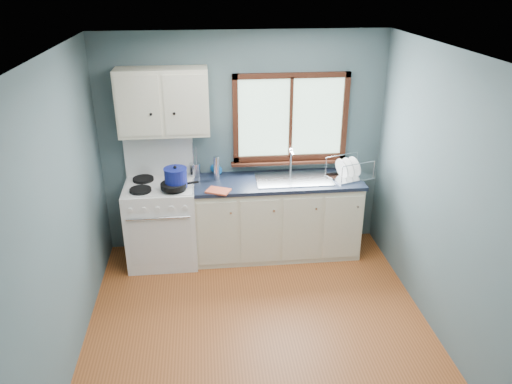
{
  "coord_description": "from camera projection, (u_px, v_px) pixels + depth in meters",
  "views": [
    {
      "loc": [
        -0.43,
        -3.58,
        3.06
      ],
      "look_at": [
        0.05,
        0.9,
        1.05
      ],
      "focal_mm": 35.0,
      "sensor_mm": 36.0,
      "label": 1
    }
  ],
  "objects": [
    {
      "name": "floor",
      "position": [
        261.0,
        338.0,
        4.55
      ],
      "size": [
        3.2,
        3.6,
        0.02
      ],
      "primitive_type": "cube",
      "color": "#9E5124",
      "rests_on": "ground"
    },
    {
      "name": "wall_right",
      "position": [
        452.0,
        206.0,
        4.19
      ],
      "size": [
        0.02,
        3.6,
        2.5
      ],
      "primitive_type": "cube",
      "color": "#4F6468",
      "rests_on": "ground"
    },
    {
      "name": "gas_range",
      "position": [
        162.0,
        220.0,
        5.59
      ],
      "size": [
        0.76,
        0.69,
        1.36
      ],
      "color": "white",
      "rests_on": "floor"
    },
    {
      "name": "dish_rack",
      "position": [
        349.0,
        172.0,
        5.61
      ],
      "size": [
        0.53,
        0.47,
        0.23
      ],
      "rotation": [
        0.0,
        0.0,
        0.34
      ],
      "color": "silver",
      "rests_on": "countertop"
    },
    {
      "name": "wall_back",
      "position": [
        243.0,
        144.0,
        5.68
      ],
      "size": [
        3.2,
        0.02,
        2.5
      ],
      "primitive_type": "cube",
      "color": "#4F6468",
      "rests_on": "ground"
    },
    {
      "name": "base_cabinets",
      "position": [
        277.0,
        221.0,
        5.77
      ],
      "size": [
        1.85,
        0.6,
        0.88
      ],
      "color": "beige",
      "rests_on": "floor"
    },
    {
      "name": "upper_cabinets",
      "position": [
        163.0,
        102.0,
        5.2
      ],
      "size": [
        0.95,
        0.35,
        0.7
      ],
      "color": "beige",
      "rests_on": "wall_back"
    },
    {
      "name": "skillet",
      "position": [
        174.0,
        186.0,
        5.24
      ],
      "size": [
        0.44,
        0.34,
        0.05
      ],
      "rotation": [
        0.0,
        0.0,
        0.3
      ],
      "color": "black",
      "rests_on": "gas_range"
    },
    {
      "name": "ceiling",
      "position": [
        263.0,
        55.0,
        3.52
      ],
      "size": [
        3.2,
        3.6,
        0.02
      ],
      "primitive_type": "cube",
      "color": "white",
      "rests_on": "wall_back"
    },
    {
      "name": "sink",
      "position": [
        293.0,
        184.0,
        5.6
      ],
      "size": [
        0.84,
        0.46,
        0.44
      ],
      "color": "silver",
      "rests_on": "countertop"
    },
    {
      "name": "countertop",
      "position": [
        278.0,
        182.0,
        5.56
      ],
      "size": [
        1.89,
        0.64,
        0.04
      ],
      "primitive_type": "cube",
      "color": "black",
      "rests_on": "base_cabinets"
    },
    {
      "name": "wall_left",
      "position": [
        56.0,
        225.0,
        3.88
      ],
      "size": [
        0.02,
        3.6,
        2.5
      ],
      "primitive_type": "cube",
      "color": "#4F6468",
      "rests_on": "ground"
    },
    {
      "name": "window",
      "position": [
        291.0,
        124.0,
        5.6
      ],
      "size": [
        1.36,
        0.1,
        1.03
      ],
      "color": "#9EC6A8",
      "rests_on": "wall_back"
    },
    {
      "name": "wall_front",
      "position": [
        306.0,
        383.0,
        2.39
      ],
      "size": [
        3.2,
        0.02,
        2.5
      ],
      "primitive_type": "cube",
      "color": "#4F6468",
      "rests_on": "ground"
    },
    {
      "name": "utensil_crock",
      "position": [
        195.0,
        170.0,
        5.62
      ],
      "size": [
        0.16,
        0.16,
        0.4
      ],
      "rotation": [
        0.0,
        0.0,
        -0.39
      ],
      "color": "silver",
      "rests_on": "countertop"
    },
    {
      "name": "dish_towel",
      "position": [
        218.0,
        191.0,
        5.26
      ],
      "size": [
        0.29,
        0.26,
        0.02
      ],
      "primitive_type": "cube",
      "rotation": [
        0.0,
        0.0,
        -0.43
      ],
      "color": "#C64F32",
      "rests_on": "countertop"
    },
    {
      "name": "stockpot",
      "position": [
        176.0,
        177.0,
        5.24
      ],
      "size": [
        0.25,
        0.25,
        0.24
      ],
      "rotation": [
        0.0,
        0.0,
        -0.03
      ],
      "color": "navy",
      "rests_on": "gas_range"
    },
    {
      "name": "thermos",
      "position": [
        216.0,
        168.0,
        5.51
      ],
      "size": [
        0.07,
        0.07,
        0.27
      ],
      "primitive_type": "cylinder",
      "rotation": [
        0.0,
        0.0,
        0.06
      ],
      "color": "silver",
      "rests_on": "countertop"
    },
    {
      "name": "soap_bottle",
      "position": [
        218.0,
        164.0,
        5.62
      ],
      "size": [
        0.14,
        0.14,
        0.28
      ],
      "primitive_type": "imported",
      "rotation": [
        0.0,
        0.0,
        0.37
      ],
      "color": "blue",
      "rests_on": "countertop"
    }
  ]
}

